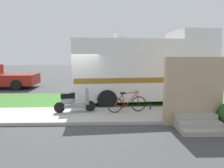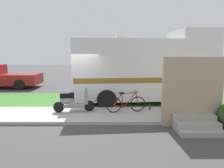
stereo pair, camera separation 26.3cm
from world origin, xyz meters
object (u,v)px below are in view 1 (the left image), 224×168
bicycle (127,103)px  bottle_spare (150,107)px  scooter (73,101)px  motorhome_rv (143,68)px  bottle_green (194,114)px

bicycle → bottle_spare: (1.06, 0.34, -0.26)m
scooter → bottle_spare: size_ratio=6.56×
motorhome_rv → bottle_spare: size_ratio=27.67×
scooter → bicycle: scooter is taller
motorhome_rv → bottle_green: 3.70m
motorhome_rv → bicycle: bearing=-115.4°
motorhome_rv → bottle_green: motorhome_rv is taller
bicycle → bottle_spare: 1.14m
bottle_green → bottle_spare: size_ratio=1.13×
bicycle → bottle_spare: bicycle is taller
motorhome_rv → scooter: size_ratio=4.22×
bottle_spare → bottle_green: bearing=-38.5°
scooter → bicycle: size_ratio=1.03×
scooter → bottle_spare: bearing=4.8°
bicycle → bottle_green: bearing=-17.6°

